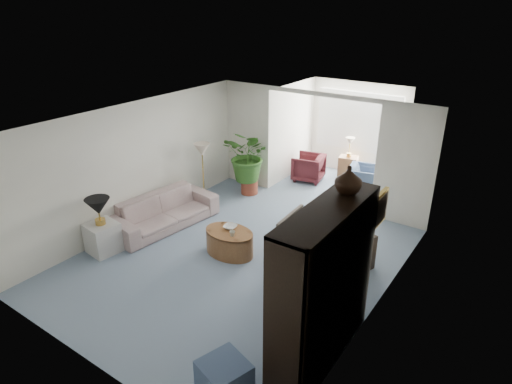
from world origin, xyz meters
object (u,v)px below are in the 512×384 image
Objects in this scene: sofa at (164,211)px; floor_lamp at (202,150)px; wingback_chair at (312,240)px; end_table at (103,238)px; cabinet_urn at (349,180)px; coffee_table at (229,242)px; sunroom_chair_maroon at (308,168)px; coffee_cup at (232,234)px; side_table_dark at (356,250)px; framed_picture at (379,211)px; coffee_bowl at (230,227)px; plant_pot at (249,187)px; table_lamp at (98,206)px; entertainment_cabinet at (323,286)px; sunroom_chair_blue at (365,180)px; sunroom_table at (348,167)px; ottoman at (224,378)px.

floor_lamp reaches higher than sofa.
end_table is at bearing 26.41° from wingback_chair.
wingback_chair is (3.19, -0.83, -0.82)m from floor_lamp.
cabinet_urn reaches higher than wingback_chair.
floor_lamp is 0.38× the size of coffee_table.
coffee_cup is at bearing -1.95° from sunroom_chair_maroon.
side_table_dark is 1.83× the size of cabinet_urn.
framed_picture reaches higher than coffee_cup.
coffee_bowl is 2.64m from plant_pot.
sofa is 5.08× the size of table_lamp.
cabinet_urn reaches higher than entertainment_cabinet.
wingback_chair reaches higher than coffee_table.
sunroom_chair_blue is at bearing 109.41° from side_table_dark.
sofa is 4.04m from sunroom_chair_maroon.
sofa is 4.48m from entertainment_cabinet.
cabinet_urn is 0.62× the size of sunroom_table.
sofa is 3.87m from side_table_dark.
framed_picture reaches higher than table_lamp.
sofa reaches higher than plant_pot.
sunroom_table is (-1.82, 3.80, -0.04)m from side_table_dark.
sunroom_table is (-2.24, 5.98, -0.77)m from entertainment_cabinet.
table_lamp is 0.60× the size of sunroom_chair_maroon.
coffee_table is (-2.70, 0.20, -1.47)m from framed_picture.
end_table is 2.41× the size of coffee_bowl.
coffee_bowl is (1.68, 0.01, 0.15)m from sofa.
plant_pot is at bearing 79.80° from table_lamp.
plant_pot is 2.73m from sunroom_chair_blue.
floor_lamp is 5.47m from ottoman.
side_table_dark is 1.22× the size of ottoman.
wingback_chair is 0.77m from side_table_dark.
side_table_dark reaches higher than plant_pot.
coffee_table is (1.84, -1.43, -1.02)m from floor_lamp.
entertainment_cabinet is (4.40, -0.03, 0.77)m from end_table.
side_table_dark is (2.05, 0.90, 0.09)m from coffee_table.
wingback_chair is at bearing -73.50° from sofa.
table_lamp is 0.70× the size of side_table_dark.
coffee_bowl is 1.49m from wingback_chair.
table_lamp reaches higher than sofa.
floor_lamp is at bearing 142.06° from coffee_table.
side_table_dark reaches higher than sunroom_table.
table_lamp is 4.57m from side_table_dark.
side_table_dark is at bearing 120.49° from framed_picture.
sunroom_chair_maroon is (-2.57, 3.05, 0.02)m from side_table_dark.
sunroom_table is at bearing 123.63° from sunroom_chair_maroon.
entertainment_cabinet is at bearing -27.04° from coffee_cup.
entertainment_cabinet is at bearing -79.13° from side_table_dark.
entertainment_cabinet is (4.20, -1.38, 0.73)m from sofa.
coffee_cup is (2.08, 1.16, 0.21)m from end_table.
ottoman is at bearing 8.82° from sunroom_chair_maroon.
floor_lamp reaches higher than coffee_cup.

